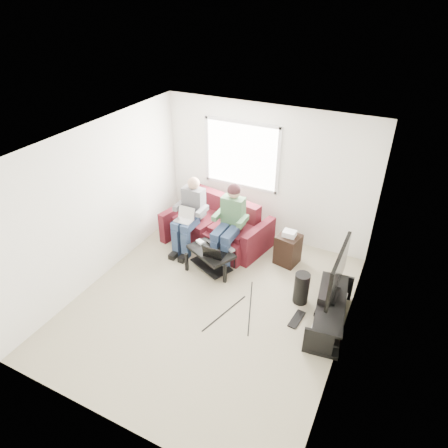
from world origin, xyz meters
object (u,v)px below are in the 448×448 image
Objects in this scene: tv at (338,272)px; end_table at (288,249)px; subwoofer at (301,288)px; coffee_table at (211,256)px; tv_stand at (329,313)px; sofa at (218,228)px.

tv is 1.61m from end_table.
subwoofer is at bearing -59.71° from end_table.
coffee_table is 1.37m from end_table.
coffee_table is at bearing 172.39° from tv.
tv_stand is 1.25× the size of tv.
coffee_table is at bearing 176.30° from subwoofer.
tv is (2.16, -0.29, 0.61)m from coffee_table.
sofa is 0.85m from coffee_table.
coffee_table is 2.26m from tv.
end_table is (1.41, -0.01, -0.03)m from sofa.
tv_stand is 2.58× the size of subwoofer.
subwoofer is at bearing 151.33° from tv_stand.
sofa is at bearing 154.82° from subwoofer.
coffee_table is 2.20m from tv_stand.
coffee_table is 0.68× the size of tv_stand.
tv is 0.84m from subwoofer.
end_table reaches higher than tv_stand.
subwoofer is 1.03m from end_table.
subwoofer is at bearing 160.47° from tv.
tv is at bearing 91.47° from tv_stand.
end_table is at bearing 120.29° from subwoofer.
tv_stand reaches higher than coffee_table.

